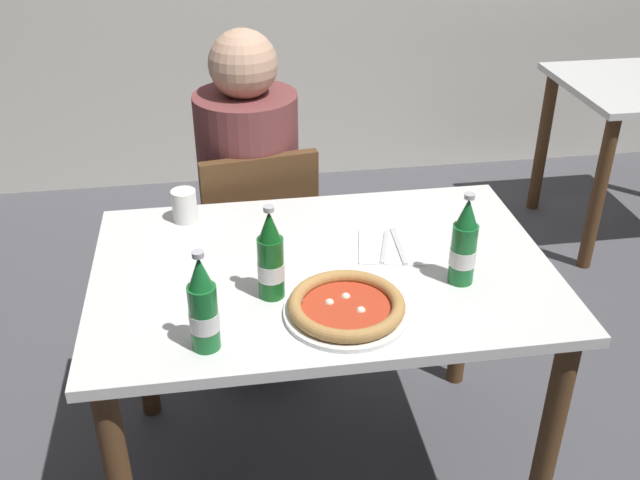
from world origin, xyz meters
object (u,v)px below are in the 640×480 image
beer_bottle_left (464,246)px  napkin_with_cutlery (392,247)px  chair_behind_table (256,242)px  beer_bottle_center (271,259)px  beer_bottle_right (203,308)px  dining_table_main (323,302)px  pizza_margherita_near (346,307)px  diner_seated (251,209)px  paper_cup (184,206)px

beer_bottle_left → napkin_with_cutlery: (-0.13, 0.18, -0.10)m
chair_behind_table → beer_bottle_center: (-0.00, -0.72, 0.37)m
beer_bottle_left → beer_bottle_right: size_ratio=1.00×
beer_bottle_left → napkin_with_cutlery: bearing=126.0°
dining_table_main → pizza_margherita_near: size_ratio=4.00×
napkin_with_cutlery → chair_behind_table: bearing=121.8°
diner_seated → pizza_margherita_near: 0.92m
diner_seated → beer_bottle_right: (-0.16, -0.95, 0.27)m
chair_behind_table → beer_bottle_center: size_ratio=3.44×
chair_behind_table → beer_bottle_right: 0.99m
diner_seated → paper_cup: bearing=-120.4°
beer_bottle_left → paper_cup: (-0.69, 0.43, -0.06)m
dining_table_main → beer_bottle_right: beer_bottle_right is taller
paper_cup → chair_behind_table: bearing=54.3°
pizza_margherita_near → beer_bottle_right: (-0.33, -0.07, 0.08)m
dining_table_main → beer_bottle_left: beer_bottle_left is taller
diner_seated → dining_table_main: bearing=-77.2°
napkin_with_cutlery → beer_bottle_left: bearing=-54.0°
chair_behind_table → napkin_with_cutlery: bearing=113.4°
chair_behind_table → diner_seated: (-0.01, 0.05, 0.10)m
diner_seated → beer_bottle_center: diner_seated is taller
pizza_margherita_near → beer_bottle_center: beer_bottle_center is taller
chair_behind_table → beer_bottle_center: bearing=81.2°
beer_bottle_left → chair_behind_table: bearing=122.9°
beer_bottle_center → chair_behind_table: bearing=89.6°
dining_table_main → beer_bottle_right: (-0.31, -0.29, 0.22)m
diner_seated → napkin_with_cutlery: bearing=-59.6°
pizza_margherita_near → paper_cup: (-0.38, 0.53, 0.03)m
pizza_margherita_near → napkin_with_cutlery: bearing=57.6°
paper_cup → beer_bottle_right: bearing=-85.3°
beer_bottle_right → napkin_with_cutlery: bearing=34.8°
beer_bottle_right → beer_bottle_left: bearing=14.8°
beer_bottle_right → napkin_with_cutlery: beer_bottle_right is taller
diner_seated → beer_bottle_left: bearing=-58.2°
pizza_margherita_near → diner_seated: bearing=101.1°
pizza_margherita_near → beer_bottle_right: size_ratio=1.21×
dining_table_main → napkin_with_cutlery: 0.24m
beer_bottle_right → paper_cup: size_ratio=2.60×
beer_bottle_left → paper_cup: bearing=148.1°
pizza_margherita_near → paper_cup: paper_cup is taller
chair_behind_table → beer_bottle_center: beer_bottle_center is taller
pizza_margherita_near → dining_table_main: bearing=95.7°
chair_behind_table → paper_cup: bearing=45.9°
dining_table_main → chair_behind_table: (-0.14, 0.61, -0.15)m
beer_bottle_left → beer_bottle_center: (-0.48, 0.01, 0.00)m
dining_table_main → pizza_margherita_near: 0.26m
dining_table_main → beer_bottle_right: 0.48m
beer_bottle_center → paper_cup: (-0.21, 0.42, -0.06)m
beer_bottle_center → beer_bottle_right: size_ratio=1.00×
beer_bottle_left → beer_bottle_right: (-0.64, -0.17, 0.00)m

